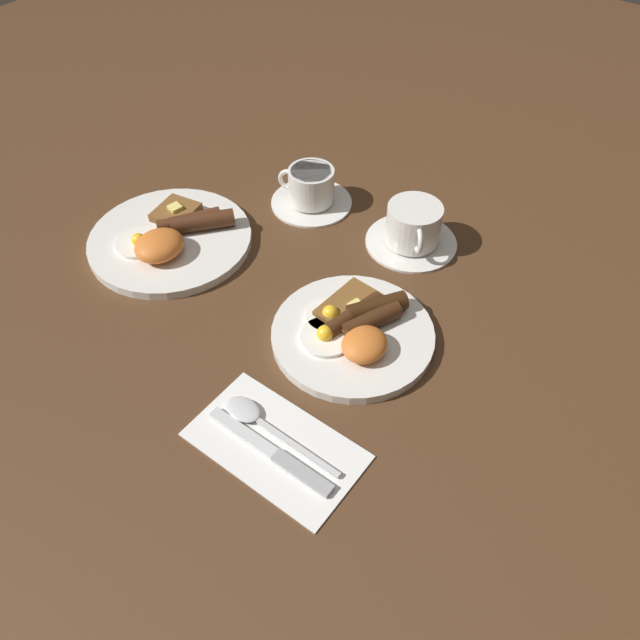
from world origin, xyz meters
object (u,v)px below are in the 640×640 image
object	(u,v)px
breakfast_plate_near	(355,330)
spoon	(254,417)
teacup_near	(413,228)
knife	(276,454)
breakfast_plate_far	(171,238)
teacup_far	(311,190)

from	to	relation	value
breakfast_plate_near	spoon	bearing A→B (deg)	174.91
breakfast_plate_near	teacup_near	bearing A→B (deg)	11.72
spoon	knife	bearing A→B (deg)	157.49
breakfast_plate_far	teacup_far	distance (m)	0.26
teacup_near	knife	distance (m)	0.46
breakfast_plate_near	teacup_near	distance (m)	0.23
teacup_far	breakfast_plate_near	bearing A→B (deg)	-130.31
breakfast_plate_far	teacup_near	distance (m)	0.40
teacup_near	teacup_far	size ratio (longest dim) A/B	1.06
breakfast_plate_near	knife	size ratio (longest dim) A/B	1.24
knife	spoon	bearing A→B (deg)	-23.00
teacup_near	knife	size ratio (longest dim) A/B	0.80
knife	breakfast_plate_near	bearing A→B (deg)	-80.57
teacup_far	spoon	xyz separation A→B (m)	(-0.41, -0.23, -0.02)
breakfast_plate_near	knife	world-z (taller)	breakfast_plate_near
breakfast_plate_near	knife	distance (m)	0.22
teacup_near	knife	xyz separation A→B (m)	(-0.45, -0.09, -0.03)
teacup_near	spoon	bearing A→B (deg)	-176.00
breakfast_plate_far	teacup_far	bearing A→B (deg)	-25.90
breakfast_plate_far	breakfast_plate_near	bearing A→B (deg)	-86.70
teacup_near	teacup_far	bearing A→B (deg)	94.55
spoon	breakfast_plate_far	bearing A→B (deg)	-27.52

